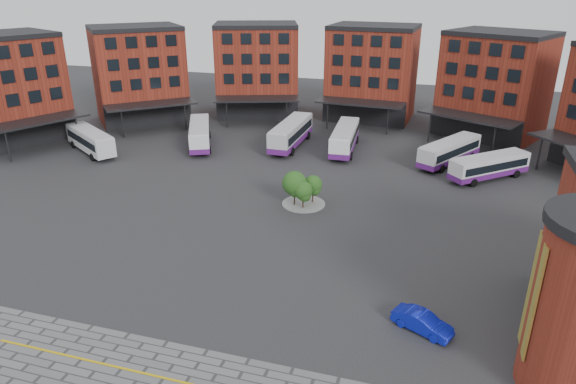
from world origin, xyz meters
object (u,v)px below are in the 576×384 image
(bus_b, at_px, (200,134))
(bus_d, at_px, (345,138))
(tree_island, at_px, (301,188))
(bus_e, at_px, (450,151))
(blue_car, at_px, (422,322))
(bus_f, at_px, (489,166))
(bus_c, at_px, (291,133))
(bus_a, at_px, (90,139))

(bus_b, height_order, bus_d, bus_d)
(tree_island, distance_m, bus_b, 23.98)
(bus_e, distance_m, blue_car, 34.35)
(bus_f, bearing_deg, bus_c, -144.16)
(bus_f, distance_m, blue_car, 30.76)
(blue_car, bearing_deg, bus_b, 69.21)
(bus_e, bearing_deg, bus_f, -12.61)
(bus_c, bearing_deg, tree_island, -69.55)
(bus_a, xyz_separation_m, bus_d, (31.74, 10.33, -0.06))
(bus_d, height_order, bus_e, bus_d)
(bus_b, height_order, bus_c, bus_c)
(bus_b, distance_m, bus_e, 32.68)
(bus_c, distance_m, blue_car, 40.52)
(bus_c, height_order, bus_e, bus_c)
(bus_c, bearing_deg, bus_a, -156.30)
(bus_b, xyz_separation_m, bus_e, (32.60, 2.20, -0.09))
(bus_f, bearing_deg, blue_car, -52.80)
(bus_a, distance_m, bus_c, 26.43)
(bus_f, height_order, blue_car, bus_f)
(tree_island, height_order, bus_f, tree_island)
(bus_c, relative_size, bus_f, 1.32)
(bus_e, bearing_deg, bus_b, -145.71)
(bus_e, height_order, blue_car, bus_e)
(bus_a, relative_size, blue_car, 2.59)
(bus_d, height_order, bus_f, bus_d)
(bus_c, xyz_separation_m, blue_car, (19.35, -35.58, -1.17))
(bus_a, height_order, bus_c, bus_c)
(bus_a, relative_size, bus_d, 0.89)
(bus_a, xyz_separation_m, bus_e, (45.08, 8.89, -0.18))
(bus_e, xyz_separation_m, bus_f, (4.39, -4.10, -0.07))
(bus_f, xyz_separation_m, blue_car, (-5.72, -30.21, -0.89))
(tree_island, bearing_deg, bus_c, 109.34)
(bus_f, bearing_deg, bus_b, -135.02)
(blue_car, bearing_deg, bus_f, 14.24)
(bus_e, bearing_deg, blue_car, -61.79)
(bus_c, distance_m, bus_d, 7.34)
(tree_island, height_order, bus_e, tree_island)
(bus_a, bearing_deg, blue_car, -86.92)
(bus_c, relative_size, bus_d, 1.04)
(bus_b, distance_m, bus_d, 19.60)
(tree_island, height_order, blue_car, tree_island)
(bus_c, bearing_deg, bus_f, -10.97)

